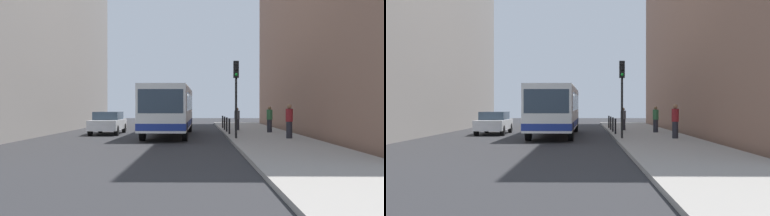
# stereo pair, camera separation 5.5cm
# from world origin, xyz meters

# --- Properties ---
(ground_plane) EXTENTS (80.00, 80.00, 0.00)m
(ground_plane) POSITION_xyz_m (0.00, 0.00, 0.00)
(ground_plane) COLOR #2D2D30
(sidewalk) EXTENTS (4.40, 40.00, 0.15)m
(sidewalk) POSITION_xyz_m (5.40, 0.00, 0.07)
(sidewalk) COLOR #9E9991
(sidewalk) RESTS_ON ground
(building_left) EXTENTS (7.00, 32.00, 17.86)m
(building_left) POSITION_xyz_m (-11.50, 4.00, 8.93)
(building_left) COLOR gray
(building_left) RESTS_ON ground
(building_right) EXTENTS (7.00, 32.00, 16.49)m
(building_right) POSITION_xyz_m (11.50, 4.00, 8.25)
(building_right) COLOR #936B56
(building_right) RESTS_ON ground
(bus) EXTENTS (2.69, 11.06, 3.00)m
(bus) POSITION_xyz_m (-0.24, 2.45, 1.73)
(bus) COLOR white
(bus) RESTS_ON ground
(car_beside_bus) EXTENTS (1.94, 4.44, 1.48)m
(car_beside_bus) POSITION_xyz_m (-4.40, 3.69, 0.78)
(car_beside_bus) COLOR silver
(car_beside_bus) RESTS_ON ground
(car_behind_bus) EXTENTS (2.02, 4.48, 1.48)m
(car_behind_bus) POSITION_xyz_m (-1.00, 13.35, 0.78)
(car_behind_bus) COLOR silver
(car_behind_bus) RESTS_ON ground
(traffic_light) EXTENTS (0.28, 0.33, 4.10)m
(traffic_light) POSITION_xyz_m (3.55, -1.61, 3.01)
(traffic_light) COLOR black
(traffic_light) RESTS_ON sidewalk
(bollard_near) EXTENTS (0.11, 0.11, 0.95)m
(bollard_near) POSITION_xyz_m (3.45, 1.73, 0.62)
(bollard_near) COLOR black
(bollard_near) RESTS_ON sidewalk
(bollard_mid) EXTENTS (0.11, 0.11, 0.95)m
(bollard_mid) POSITION_xyz_m (3.45, 4.02, 0.62)
(bollard_mid) COLOR black
(bollard_mid) RESTS_ON sidewalk
(bollard_far) EXTENTS (0.11, 0.11, 0.95)m
(bollard_far) POSITION_xyz_m (3.45, 6.31, 0.62)
(bollard_far) COLOR black
(bollard_far) RESTS_ON sidewalk
(bollard_farthest) EXTENTS (0.11, 0.11, 0.95)m
(bollard_farthest) POSITION_xyz_m (3.45, 8.60, 0.62)
(bollard_farthest) COLOR black
(bollard_farthest) RESTS_ON sidewalk
(pedestrian_near_signal) EXTENTS (0.38, 0.38, 1.81)m
(pedestrian_near_signal) POSITION_xyz_m (6.36, -1.61, 1.06)
(pedestrian_near_signal) COLOR #26262D
(pedestrian_near_signal) RESTS_ON sidewalk
(pedestrian_mid_sidewalk) EXTENTS (0.38, 0.38, 1.70)m
(pedestrian_mid_sidewalk) POSITION_xyz_m (6.18, 3.34, 1.00)
(pedestrian_mid_sidewalk) COLOR #26262D
(pedestrian_mid_sidewalk) RESTS_ON sidewalk
(pedestrian_far_sidewalk) EXTENTS (0.38, 0.38, 1.60)m
(pedestrian_far_sidewalk) POSITION_xyz_m (4.32, 5.97, 0.94)
(pedestrian_far_sidewalk) COLOR #26262D
(pedestrian_far_sidewalk) RESTS_ON sidewalk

